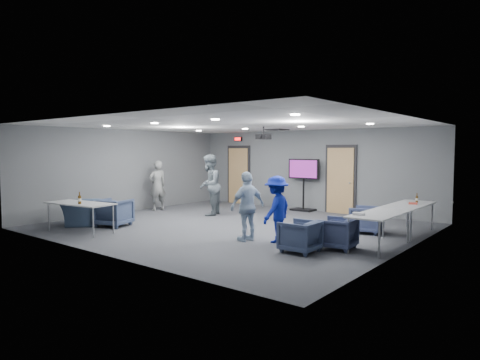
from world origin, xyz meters
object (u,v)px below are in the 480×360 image
Objects in this scene: bottle_right at (417,199)px; tv_stand at (304,181)px; person_d at (277,209)px; chair_front_a at (114,212)px; chair_front_b at (82,213)px; table_right_a at (409,206)px; projector at (263,137)px; bottle_front at (80,200)px; person_c at (247,206)px; person_b at (209,185)px; chair_right_b at (337,233)px; chair_right_a at (366,220)px; person_a at (157,186)px; chair_right_c at (300,236)px; table_front_left at (80,205)px; table_right_b at (380,215)px.

bottle_right is 0.14× the size of tv_stand.
person_d is at bearing -66.31° from tv_stand.
chair_front_b is (-0.90, -0.40, -0.04)m from chair_front_a.
table_right_a is 4.23m from projector.
table_right_a is at bearing 138.66° from person_d.
table_right_a is at bearing 38.79° from bottle_front.
person_b is at bearing -111.36° from person_c.
person_b is at bearing 84.42° from bottle_front.
chair_front_a is (-5.82, -1.31, 0.05)m from chair_right_b.
projector is at bearing -149.64° from chair_front_a.
person_b is at bearing -94.56° from chair_right_a.
table_right_a is at bearing 111.29° from person_a.
person_d reaches higher than bottle_right.
person_d is at bearing 129.52° from person_c.
chair_right_b is 0.86m from chair_right_c.
projector is (-2.94, -0.25, 2.08)m from chair_right_a.
chair_front_b is 1.18m from table_front_left.
table_right_a is at bearing 8.51° from projector.
chair_right_a is 1.38m from bottle_right.
projector reaches higher than person_b.
projector is (4.11, 0.37, 1.57)m from person_a.
bottle_front is 0.17× the size of tv_stand.
bottle_right is 4.37m from tv_stand.
projector is at bearing -144.00° from person_d.
bottle_right is at bearing 113.98° from person_a.
chair_front_a reaches higher than chair_right_b.
tv_stand reaches higher than table_front_left.
person_b reaches higher than bottle_front.
person_b is 3.14m from chair_front_a.
person_d reaches higher than chair_front_a.
person_d is (0.58, 0.29, -0.04)m from person_c.
table_right_a is at bearing 160.95° from chair_right_c.
chair_right_b is at bearing 47.26° from person_b.
table_right_b reaches higher than chair_right_b.
bottle_front is (1.70, -3.86, 0.00)m from person_a.
person_c reaches higher than bottle_front.
chair_right_a is at bearing 159.49° from person_c.
person_a is 0.89× the size of table_right_a.
tv_stand is (3.86, 3.03, 0.15)m from person_a.
table_right_a reaches higher than chair_right_a.
chair_right_a is 1.03× the size of chair_right_c.
person_a reaches higher than chair_right_c.
person_a is at bearing -169.24° from bottle_right.
person_d is 5.12m from tv_stand.
person_d is 1.42m from chair_right_b.
person_b is 5.45m from chair_right_b.
projector is at bearing 108.30° from person_a.
bottle_right is (2.04, 3.17, 0.08)m from person_d.
table_right_a is 8.04m from table_front_left.
chair_right_b is 2.64m from table_right_a.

